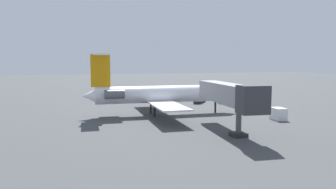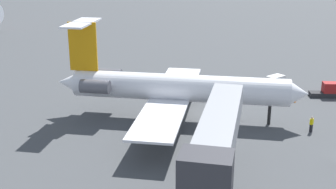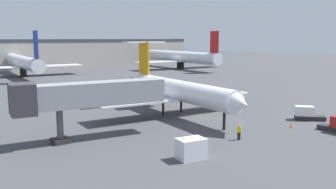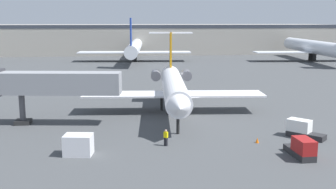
{
  "view_description": "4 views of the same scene",
  "coord_description": "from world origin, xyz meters",
  "px_view_note": "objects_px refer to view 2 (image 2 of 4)",
  "views": [
    {
      "loc": [
        -54.54,
        19.04,
        9.19
      ],
      "look_at": [
        0.71,
        -0.27,
        3.28
      ],
      "focal_mm": 33.92,
      "sensor_mm": 36.0,
      "label": 1
    },
    {
      "loc": [
        -48.02,
        -1.4,
        18.08
      ],
      "look_at": [
        -1.33,
        2.75,
        2.65
      ],
      "focal_mm": 47.15,
      "sensor_mm": 36.0,
      "label": 2
    },
    {
      "loc": [
        -33.92,
        -39.52,
        11.16
      ],
      "look_at": [
        -4.14,
        1.24,
        3.34
      ],
      "focal_mm": 39.01,
      "sensor_mm": 36.0,
      "label": 3
    },
    {
      "loc": [
        -8.4,
        -50.84,
        12.46
      ],
      "look_at": [
        -2.61,
        2.16,
        2.5
      ],
      "focal_mm": 42.68,
      "sensor_mm": 36.0,
      "label": 4
    }
  ],
  "objects_px": {
    "jet_bridge": "(217,139)",
    "baggage_tug_lead": "(329,91)",
    "regional_jet": "(173,87)",
    "ground_crew_marshaller": "(311,124)",
    "baggage_tug_trailing": "(277,83)",
    "traffic_cone_near": "(295,100)"
  },
  "relations": [
    {
      "from": "jet_bridge",
      "to": "ground_crew_marshaller",
      "type": "height_order",
      "value": "jet_bridge"
    },
    {
      "from": "ground_crew_marshaller",
      "to": "baggage_tug_lead",
      "type": "height_order",
      "value": "baggage_tug_lead"
    },
    {
      "from": "jet_bridge",
      "to": "regional_jet",
      "type": "bearing_deg",
      "value": 15.38
    },
    {
      "from": "regional_jet",
      "to": "traffic_cone_near",
      "type": "relative_size",
      "value": 50.7
    },
    {
      "from": "ground_crew_marshaller",
      "to": "baggage_tug_lead",
      "type": "distance_m",
      "value": 12.99
    },
    {
      "from": "ground_crew_marshaller",
      "to": "traffic_cone_near",
      "type": "height_order",
      "value": "ground_crew_marshaller"
    },
    {
      "from": "regional_jet",
      "to": "baggage_tug_lead",
      "type": "xyz_separation_m",
      "value": [
        9.48,
        -19.51,
        -2.88
      ]
    },
    {
      "from": "jet_bridge",
      "to": "baggage_tug_lead",
      "type": "distance_m",
      "value": 30.26
    },
    {
      "from": "jet_bridge",
      "to": "baggage_tug_trailing",
      "type": "height_order",
      "value": "jet_bridge"
    },
    {
      "from": "baggage_tug_lead",
      "to": "baggage_tug_trailing",
      "type": "height_order",
      "value": "same"
    },
    {
      "from": "traffic_cone_near",
      "to": "baggage_tug_trailing",
      "type": "bearing_deg",
      "value": 14.88
    },
    {
      "from": "baggage_tug_lead",
      "to": "traffic_cone_near",
      "type": "relative_size",
      "value": 7.36
    },
    {
      "from": "baggage_tug_trailing",
      "to": "traffic_cone_near",
      "type": "relative_size",
      "value": 7.05
    },
    {
      "from": "traffic_cone_near",
      "to": "baggage_tug_lead",
      "type": "bearing_deg",
      "value": -61.64
    },
    {
      "from": "ground_crew_marshaller",
      "to": "jet_bridge",
      "type": "bearing_deg",
      "value": 143.93
    },
    {
      "from": "regional_jet",
      "to": "ground_crew_marshaller",
      "type": "relative_size",
      "value": 16.5
    },
    {
      "from": "ground_crew_marshaller",
      "to": "traffic_cone_near",
      "type": "distance_m",
      "value": 9.49
    },
    {
      "from": "regional_jet",
      "to": "ground_crew_marshaller",
      "type": "distance_m",
      "value": 15.17
    },
    {
      "from": "regional_jet",
      "to": "baggage_tug_lead",
      "type": "bearing_deg",
      "value": -64.1
    },
    {
      "from": "jet_bridge",
      "to": "baggage_tug_lead",
      "type": "xyz_separation_m",
      "value": [
        25.96,
        -14.98,
        -4.12
      ]
    },
    {
      "from": "regional_jet",
      "to": "ground_crew_marshaller",
      "type": "bearing_deg",
      "value": -99.97
    },
    {
      "from": "jet_bridge",
      "to": "baggage_tug_lead",
      "type": "height_order",
      "value": "jet_bridge"
    }
  ]
}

